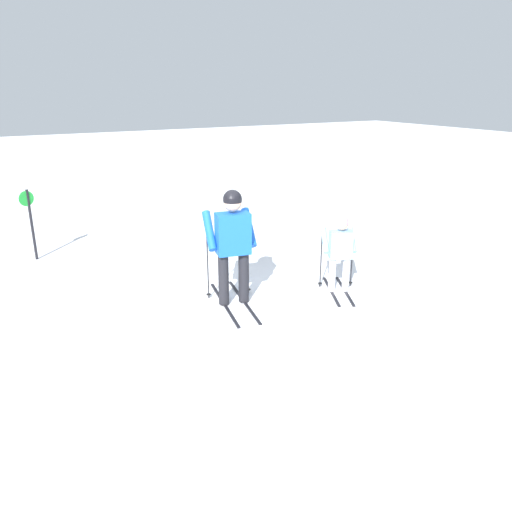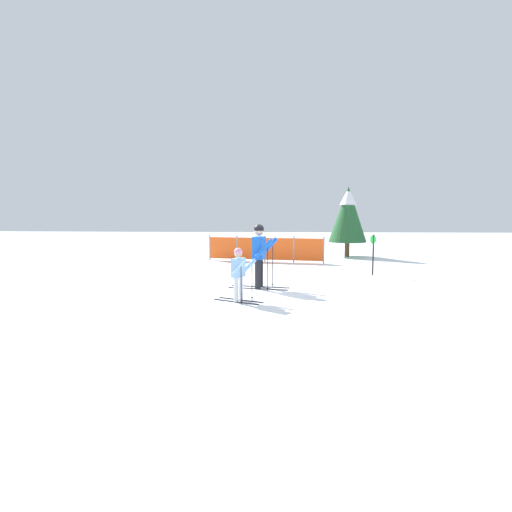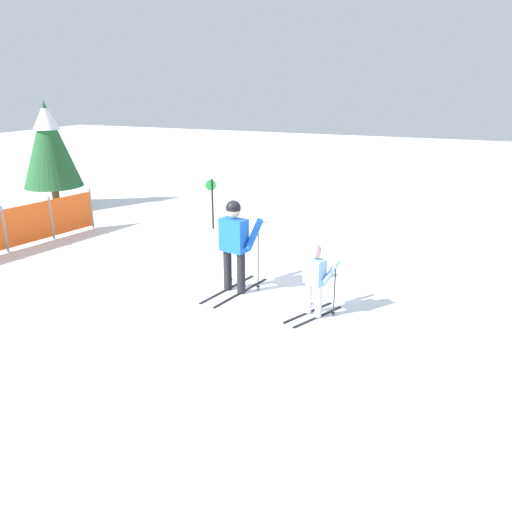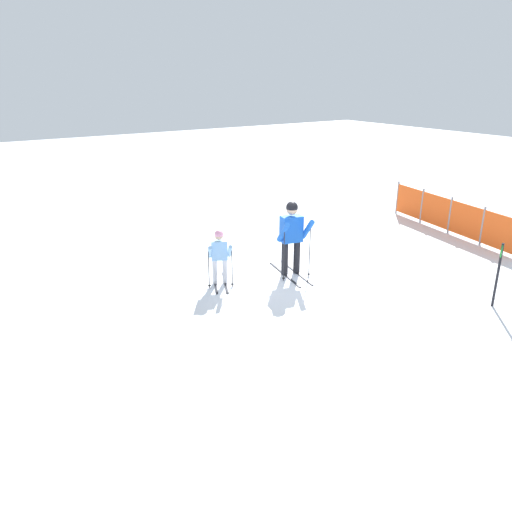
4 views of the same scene
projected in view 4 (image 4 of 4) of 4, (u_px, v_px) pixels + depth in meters
name	position (u px, v px, depth m)	size (l,w,h in m)	color
ground_plane	(293.00, 273.00, 11.76)	(60.00, 60.00, 0.00)	white
skier_adult	(292.00, 232.00, 11.31)	(1.68, 0.81, 1.74)	black
skier_child	(219.00, 253.00, 10.88)	(1.17, 0.76, 1.25)	black
safety_fence	(450.00, 215.00, 14.49)	(4.81, 0.97, 1.09)	gray
trail_marker	(499.00, 267.00, 9.79)	(0.13, 0.26, 1.34)	black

